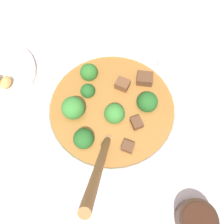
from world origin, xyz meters
The scene contains 4 objects.
ground_plane centered at (0.00, 0.00, 0.00)m, with size 4.00×4.00×0.00m, color silver.
stew_bowl centered at (0.00, 0.00, 0.06)m, with size 0.27×0.29×0.28m.
condiment_bowl centered at (0.02, -0.25, 0.02)m, with size 0.07×0.07×0.03m.
empty_plate centered at (0.25, 0.00, 0.01)m, with size 0.19×0.19×0.02m.
Camera 1 is at (-0.11, -0.16, 0.47)m, focal length 35.00 mm.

